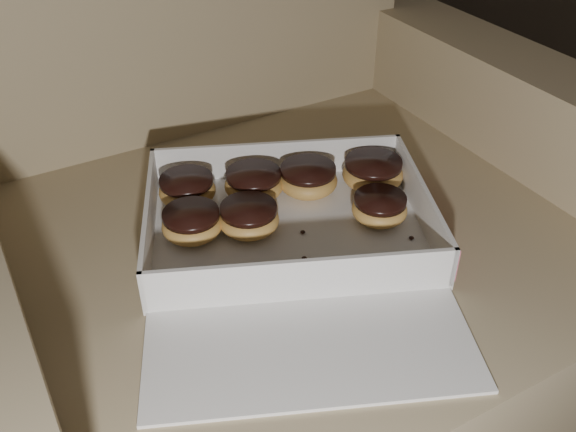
# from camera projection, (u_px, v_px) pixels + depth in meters

# --- Properties ---
(armchair) EXTENTS (0.99, 0.84, 1.04)m
(armchair) POSITION_uv_depth(u_px,v_px,m) (267.00, 268.00, 1.04)
(armchair) COLOR #9C8D63
(armchair) RESTS_ON floor
(bakery_box) EXTENTS (0.52, 0.55, 0.06)m
(bakery_box) POSITION_uv_depth(u_px,v_px,m) (294.00, 242.00, 0.85)
(bakery_box) COLOR white
(bakery_box) RESTS_ON armchair
(donut_a) EXTENTS (0.08, 0.08, 0.04)m
(donut_a) POSITION_uv_depth(u_px,v_px,m) (380.00, 208.00, 0.89)
(donut_a) COLOR #E6A750
(donut_a) RESTS_ON bakery_box
(donut_b) EXTENTS (0.09, 0.09, 0.04)m
(donut_b) POSITION_uv_depth(u_px,v_px,m) (308.00, 179.00, 0.94)
(donut_b) COLOR #E6A750
(donut_b) RESTS_ON bakery_box
(donut_c) EXTENTS (0.08, 0.08, 0.04)m
(donut_c) POSITION_uv_depth(u_px,v_px,m) (249.00, 218.00, 0.87)
(donut_c) COLOR #E6A750
(donut_c) RESTS_ON bakery_box
(donut_d) EXTENTS (0.08, 0.08, 0.04)m
(donut_d) POSITION_uv_depth(u_px,v_px,m) (187.00, 189.00, 0.92)
(donut_d) COLOR #E6A750
(donut_d) RESTS_ON bakery_box
(donut_e) EXTENTS (0.08, 0.08, 0.04)m
(donut_e) POSITION_uv_depth(u_px,v_px,m) (192.00, 223.00, 0.86)
(donut_e) COLOR #E6A750
(donut_e) RESTS_ON bakery_box
(donut_f) EXTENTS (0.09, 0.09, 0.04)m
(donut_f) POSITION_uv_depth(u_px,v_px,m) (254.00, 184.00, 0.93)
(donut_f) COLOR #E6A750
(donut_f) RESTS_ON bakery_box
(donut_g) EXTENTS (0.09, 0.09, 0.05)m
(donut_g) POSITION_uv_depth(u_px,v_px,m) (373.00, 173.00, 0.96)
(donut_g) COLOR #E6A750
(donut_g) RESTS_ON bakery_box
(crumb_a) EXTENTS (0.01, 0.01, 0.00)m
(crumb_a) POSITION_uv_depth(u_px,v_px,m) (303.00, 232.00, 0.88)
(crumb_a) COLOR black
(crumb_a) RESTS_ON bakery_box
(crumb_b) EXTENTS (0.01, 0.01, 0.00)m
(crumb_b) POSITION_uv_depth(u_px,v_px,m) (263.00, 288.00, 0.78)
(crumb_b) COLOR black
(crumb_b) RESTS_ON bakery_box
(crumb_c) EXTENTS (0.01, 0.01, 0.00)m
(crumb_c) POSITION_uv_depth(u_px,v_px,m) (304.00, 258.00, 0.83)
(crumb_c) COLOR black
(crumb_c) RESTS_ON bakery_box
(crumb_d) EXTENTS (0.01, 0.01, 0.00)m
(crumb_d) POSITION_uv_depth(u_px,v_px,m) (411.00, 238.00, 0.86)
(crumb_d) COLOR black
(crumb_d) RESTS_ON bakery_box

